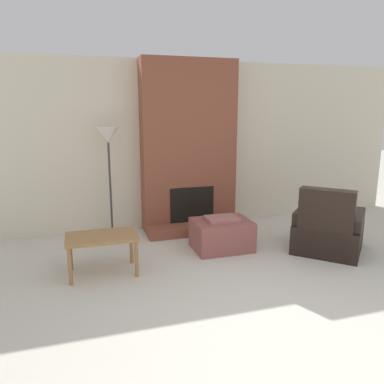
{
  "coord_description": "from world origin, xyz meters",
  "views": [
    {
      "loc": [
        -1.65,
        -2.36,
        1.86
      ],
      "look_at": [
        0.0,
        3.03,
        0.61
      ],
      "focal_mm": 35.0,
      "sensor_mm": 36.0,
      "label": 1
    }
  ],
  "objects_px": {
    "ottoman": "(222,234)",
    "floor_lamp_left": "(108,142)",
    "armchair": "(328,232)",
    "side_table": "(102,240)"
  },
  "relations": [
    {
      "from": "ottoman",
      "to": "floor_lamp_left",
      "type": "relative_size",
      "value": 0.47
    },
    {
      "from": "armchair",
      "to": "side_table",
      "type": "distance_m",
      "value": 2.91
    },
    {
      "from": "floor_lamp_left",
      "to": "ottoman",
      "type": "bearing_deg",
      "value": -34.88
    },
    {
      "from": "side_table",
      "to": "armchair",
      "type": "bearing_deg",
      "value": -3.37
    },
    {
      "from": "side_table",
      "to": "floor_lamp_left",
      "type": "xyz_separation_m",
      "value": [
        0.22,
        1.28,
        1.01
      ]
    },
    {
      "from": "floor_lamp_left",
      "to": "armchair",
      "type": "bearing_deg",
      "value": -28.46
    },
    {
      "from": "armchair",
      "to": "floor_lamp_left",
      "type": "distance_m",
      "value": 3.26
    },
    {
      "from": "ottoman",
      "to": "side_table",
      "type": "distance_m",
      "value": 1.64
    },
    {
      "from": "ottoman",
      "to": "side_table",
      "type": "bearing_deg",
      "value": -168.42
    },
    {
      "from": "ottoman",
      "to": "floor_lamp_left",
      "type": "height_order",
      "value": "floor_lamp_left"
    }
  ]
}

